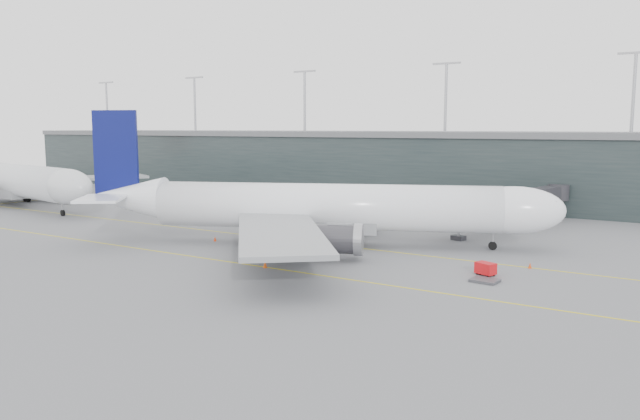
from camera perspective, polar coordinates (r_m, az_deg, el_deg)
The scene contains 18 objects.
ground at distance 94.30m, azimuth -2.19°, elevation -2.30°, with size 320.00×320.00×0.00m, color #5C5C61.
taxiline_a at distance 91.07m, azimuth -3.60°, elevation -2.66°, with size 160.00×0.25×0.02m, color gold.
taxiline_b at distance 78.86m, azimuth -10.40°, elevation -4.37°, with size 160.00×0.25×0.02m, color gold.
taxiline_lead_main at distance 108.95m, azimuth 5.92°, elevation -0.99°, with size 0.25×60.00×0.02m, color gold.
taxiline_lead_adj at distance 160.70m, azimuth -20.64°, elevation 1.32°, with size 0.25×60.00×0.02m, color gold.
terminal at distance 144.86m, azimuth 10.81°, elevation 4.06°, with size 240.00×36.00×29.00m.
main_aircraft at distance 85.49m, azimuth 0.26°, elevation 0.22°, with size 63.34×58.43×18.58m.
jet_bridge at distance 103.74m, azimuth 15.98°, elevation 0.83°, with size 12.33×43.49×6.03m.
second_aircraft at distance 144.60m, azimuth -26.60°, elevation 2.50°, with size 68.32×63.43×19.22m.
gse_cart at distance 71.10m, azimuth 14.90°, elevation -5.17°, with size 2.43×2.00×1.43m.
baggage_dolly at distance 68.23m, azimuth 14.84°, elevation -6.24°, with size 2.76×2.21×0.28m, color #38383D.
uld_a at distance 104.68m, azimuth -1.24°, elevation -0.70°, with size 2.48×2.07×2.09m.
uld_b at distance 105.54m, azimuth 0.83°, elevation -0.72°, with size 2.29×2.01×1.77m.
uld_c at distance 103.70m, azimuth 1.33°, elevation -0.89°, with size 2.03×1.69×1.72m.
cone_nose at distance 76.11m, azimuth 18.65°, elevation -4.83°, with size 0.42×0.42×0.67m, color red.
cone_wing_stbd at distance 72.69m, azimuth -5.05°, elevation -4.98°, with size 0.50×0.50×0.80m, color #FF560E.
cone_wing_port at distance 99.05m, azimuth 7.01°, elevation -1.66°, with size 0.45×0.45×0.72m, color #F03F0D.
cone_tail at distance 90.40m, azimuth -9.58°, elevation -2.61°, with size 0.43×0.43×0.69m, color red.
Camera 1 is at (52.21, -76.85, 16.16)m, focal length 35.00 mm.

